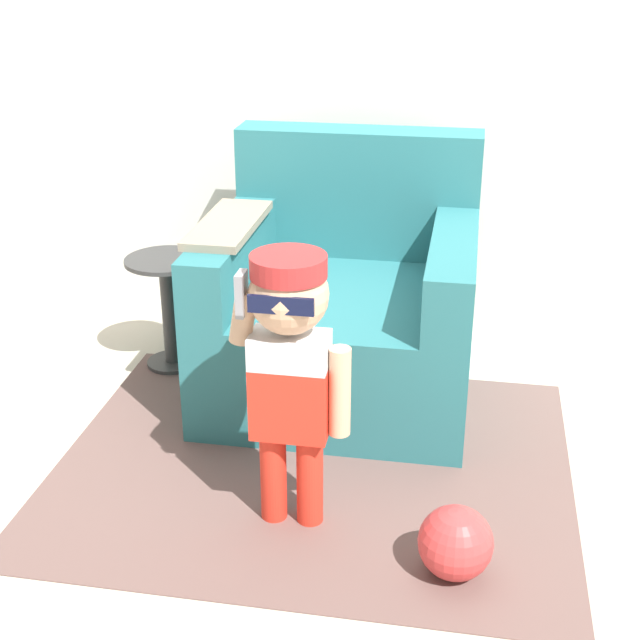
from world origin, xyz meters
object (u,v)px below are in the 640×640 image
object	(u,v)px
person_child	(290,351)
toy_ball	(455,543)
armchair	(344,305)
side_table	(168,302)

from	to	relation	value
person_child	toy_ball	xyz separation A→B (m)	(0.52, -0.18, -0.49)
armchair	toy_ball	world-z (taller)	armchair
armchair	toy_ball	bearing A→B (deg)	-66.28
toy_ball	armchair	bearing A→B (deg)	113.72
side_table	toy_ball	size ratio (longest dim) A/B	2.22
armchair	person_child	size ratio (longest dim) A/B	1.17
armchair	side_table	world-z (taller)	armchair
armchair	toy_ball	distance (m)	1.27
side_table	armchair	bearing A→B (deg)	-1.58
armchair	person_child	distance (m)	0.99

